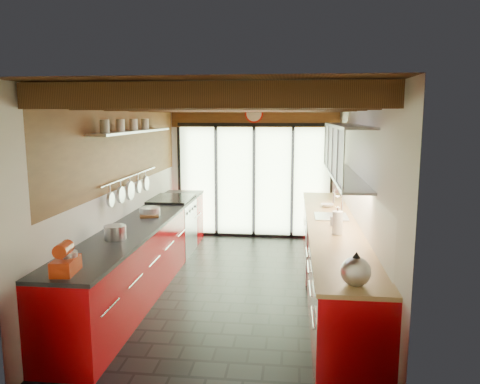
{
  "coord_description": "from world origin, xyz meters",
  "views": [
    {
      "loc": [
        0.74,
        -6.06,
        2.32
      ],
      "look_at": [
        -0.0,
        0.4,
        1.25
      ],
      "focal_mm": 35.0,
      "sensor_mm": 36.0,
      "label": 1
    }
  ],
  "objects_px": {
    "soap_bottle": "(334,219)",
    "paper_towel": "(337,223)",
    "bowl": "(327,205)",
    "kettle": "(356,270)",
    "stand_mixer": "(66,261)"
  },
  "relations": [
    {
      "from": "stand_mixer",
      "to": "bowl",
      "type": "bearing_deg",
      "value": 53.08
    },
    {
      "from": "stand_mixer",
      "to": "paper_towel",
      "type": "height_order",
      "value": "paper_towel"
    },
    {
      "from": "paper_towel",
      "to": "soap_bottle",
      "type": "xyz_separation_m",
      "value": [
        -0.0,
        0.46,
        -0.05
      ]
    },
    {
      "from": "stand_mixer",
      "to": "soap_bottle",
      "type": "height_order",
      "value": "stand_mixer"
    },
    {
      "from": "soap_bottle",
      "to": "kettle",
      "type": "bearing_deg",
      "value": -90.0
    },
    {
      "from": "stand_mixer",
      "to": "soap_bottle",
      "type": "xyz_separation_m",
      "value": [
        2.54,
        2.13,
        -0.03
      ]
    },
    {
      "from": "soap_bottle",
      "to": "paper_towel",
      "type": "bearing_deg",
      "value": -90.0
    },
    {
      "from": "bowl",
      "to": "kettle",
      "type": "bearing_deg",
      "value": -90.0
    },
    {
      "from": "soap_bottle",
      "to": "bowl",
      "type": "xyz_separation_m",
      "value": [
        0.0,
        1.25,
        -0.06
      ]
    },
    {
      "from": "bowl",
      "to": "soap_bottle",
      "type": "bearing_deg",
      "value": -90.0
    },
    {
      "from": "stand_mixer",
      "to": "kettle",
      "type": "distance_m",
      "value": 2.54
    },
    {
      "from": "stand_mixer",
      "to": "kettle",
      "type": "height_order",
      "value": "kettle"
    },
    {
      "from": "kettle",
      "to": "soap_bottle",
      "type": "bearing_deg",
      "value": 90.0
    },
    {
      "from": "paper_towel",
      "to": "soap_bottle",
      "type": "bearing_deg",
      "value": 90.0
    },
    {
      "from": "kettle",
      "to": "soap_bottle",
      "type": "height_order",
      "value": "kettle"
    }
  ]
}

